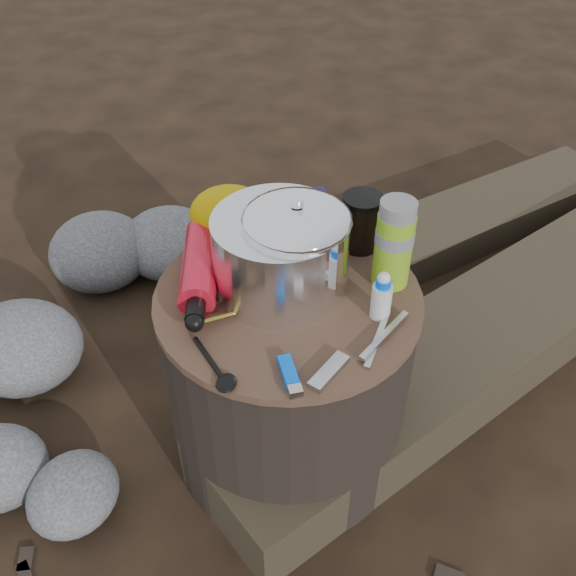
% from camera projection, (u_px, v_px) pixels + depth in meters
% --- Properties ---
extents(ground, '(60.00, 60.00, 0.00)m').
position_uv_depth(ground, '(288.00, 443.00, 1.52)').
color(ground, black).
rests_on(ground, ground).
extents(stump, '(0.50, 0.50, 0.46)m').
position_uv_depth(stump, '(288.00, 377.00, 1.37)').
color(stump, black).
rests_on(stump, ground).
extents(rock_ring, '(0.47, 1.02, 0.20)m').
position_uv_depth(rock_ring, '(109.00, 334.00, 1.66)').
color(rock_ring, '#545458').
rests_on(rock_ring, ground).
extents(log_main, '(1.44, 1.55, 0.15)m').
position_uv_depth(log_main, '(508.00, 322.00, 1.73)').
color(log_main, '#342C1F').
rests_on(log_main, ground).
extents(log_small, '(1.13, 1.04, 0.11)m').
position_uv_depth(log_small, '(451.00, 228.00, 2.09)').
color(log_small, '#342C1F').
rests_on(log_small, ground).
extents(foil_windscreen, '(0.25, 0.25, 0.15)m').
position_uv_depth(foil_windscreen, '(279.00, 254.00, 1.20)').
color(foil_windscreen, white).
rests_on(foil_windscreen, stump).
extents(camping_pot, '(0.19, 0.19, 0.19)m').
position_uv_depth(camping_pot, '(296.00, 249.00, 1.17)').
color(camping_pot, white).
rests_on(camping_pot, stump).
extents(fuel_bottle, '(0.13, 0.29, 0.07)m').
position_uv_depth(fuel_bottle, '(200.00, 266.00, 1.24)').
color(fuel_bottle, red).
rests_on(fuel_bottle, stump).
extents(thermos, '(0.07, 0.07, 0.18)m').
position_uv_depth(thermos, '(394.00, 244.00, 1.20)').
color(thermos, '#74A71C').
rests_on(thermos, stump).
extents(travel_mug, '(0.08, 0.08, 0.12)m').
position_uv_depth(travel_mug, '(361.00, 222.00, 1.30)').
color(travel_mug, black).
rests_on(travel_mug, stump).
extents(stuff_sack, '(0.17, 0.14, 0.12)m').
position_uv_depth(stuff_sack, '(231.00, 215.00, 1.32)').
color(stuff_sack, '#B99400').
rests_on(stuff_sack, stump).
extents(food_pouch, '(0.10, 0.05, 0.13)m').
position_uv_depth(food_pouch, '(300.00, 220.00, 1.30)').
color(food_pouch, '#0F1051').
rests_on(food_pouch, stump).
extents(lighter, '(0.06, 0.09, 0.02)m').
position_uv_depth(lighter, '(289.00, 372.00, 1.07)').
color(lighter, '#0058F3').
rests_on(lighter, stump).
extents(multitool, '(0.06, 0.09, 0.01)m').
position_uv_depth(multitool, '(329.00, 372.00, 1.07)').
color(multitool, '#BABABF').
rests_on(multitool, stump).
extents(pot_grabber, '(0.08, 0.15, 0.01)m').
position_uv_depth(pot_grabber, '(378.00, 338.00, 1.13)').
color(pot_grabber, '#BABABF').
rests_on(pot_grabber, stump).
extents(spork, '(0.11, 0.12, 0.01)m').
position_uv_depth(spork, '(210.00, 359.00, 1.09)').
color(spork, black).
rests_on(spork, stump).
extents(squeeze_bottle, '(0.04, 0.04, 0.09)m').
position_uv_depth(squeeze_bottle, '(382.00, 297.00, 1.15)').
color(squeeze_bottle, silver).
rests_on(squeeze_bottle, stump).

